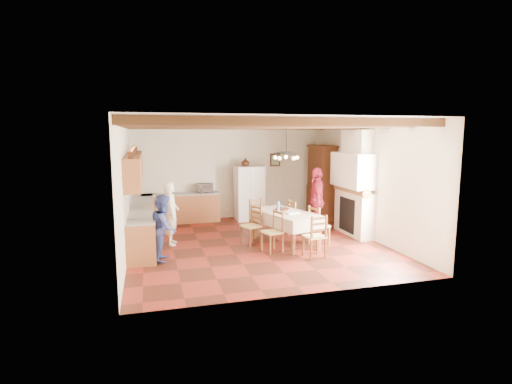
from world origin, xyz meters
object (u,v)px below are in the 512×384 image
(chair_end_near, at_px, (315,236))
(person_woman_blue, at_px, (164,228))
(chair_end_far, at_px, (259,217))
(chair_left_far, at_px, (251,225))
(person_man, at_px, (171,213))
(person_woman_red, at_px, (317,200))
(chair_right_far, at_px, (298,218))
(refrigerator, at_px, (249,193))
(hutch, at_px, (321,183))
(chair_right_near, at_px, (319,225))
(microwave, at_px, (205,188))
(chair_left_near, at_px, (272,231))
(dining_table, at_px, (286,215))

(chair_end_near, distance_m, person_woman_blue, 3.27)
(chair_end_far, relative_size, person_woman_blue, 0.67)
(chair_left_far, relative_size, person_man, 0.61)
(person_woman_red, bearing_deg, person_woman_blue, -51.73)
(chair_left_far, relative_size, chair_right_far, 1.00)
(chair_left_far, bearing_deg, refrigerator, 143.58)
(chair_right_far, bearing_deg, chair_end_far, 59.64)
(chair_right_far, relative_size, person_woman_blue, 0.67)
(hutch, height_order, person_man, hutch)
(chair_right_near, distance_m, microwave, 4.13)
(person_man, bearing_deg, microwave, -20.57)
(chair_right_far, xyz_separation_m, person_man, (-3.29, 0.03, 0.30))
(hutch, xyz_separation_m, chair_left_near, (-2.55, -2.93, -0.69))
(person_man, distance_m, person_woman_red, 3.90)
(person_man, height_order, person_woman_red, person_woman_red)
(person_man, relative_size, person_woman_red, 0.87)
(chair_left_far, distance_m, chair_end_near, 1.73)
(hutch, height_order, dining_table, hutch)
(person_woman_blue, bearing_deg, chair_left_near, -78.22)
(chair_left_near, xyz_separation_m, microwave, (-1.01, 3.68, 0.55))
(dining_table, bearing_deg, chair_right_near, -15.84)
(dining_table, xyz_separation_m, microwave, (-1.51, 3.16, 0.31))
(chair_end_near, bearing_deg, hutch, -123.42)
(person_man, bearing_deg, chair_left_far, -100.01)
(refrigerator, height_order, person_woman_blue, refrigerator)
(chair_right_near, relative_size, chair_right_far, 1.00)
(refrigerator, distance_m, microwave, 1.38)
(chair_left_near, bearing_deg, person_man, -135.08)
(refrigerator, distance_m, person_man, 3.42)
(chair_right_near, height_order, microwave, microwave)
(chair_end_far, height_order, person_woman_blue, person_woman_blue)
(refrigerator, bearing_deg, hutch, -15.25)
(person_man, bearing_deg, dining_table, -99.15)
(refrigerator, height_order, person_man, refrigerator)
(chair_left_near, bearing_deg, refrigerator, 158.24)
(refrigerator, distance_m, dining_table, 2.99)
(refrigerator, bearing_deg, chair_end_near, -84.58)
(person_man, bearing_deg, person_woman_blue, 174.99)
(chair_left_near, distance_m, chair_left_far, 0.77)
(person_woman_red, bearing_deg, microwave, -110.57)
(person_man, height_order, person_woman_blue, person_man)
(dining_table, xyz_separation_m, chair_right_near, (0.79, -0.22, -0.24))
(person_woman_blue, bearing_deg, chair_end_far, -45.92)
(chair_right_near, distance_m, person_woman_blue, 3.73)
(chair_left_near, height_order, person_woman_red, person_woman_red)
(chair_left_near, distance_m, person_man, 2.53)
(chair_end_far, relative_size, person_man, 0.61)
(dining_table, height_order, chair_left_near, chair_left_near)
(hutch, xyz_separation_m, chair_right_near, (-1.25, -2.63, -0.69))
(refrigerator, height_order, chair_left_far, refrigerator)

